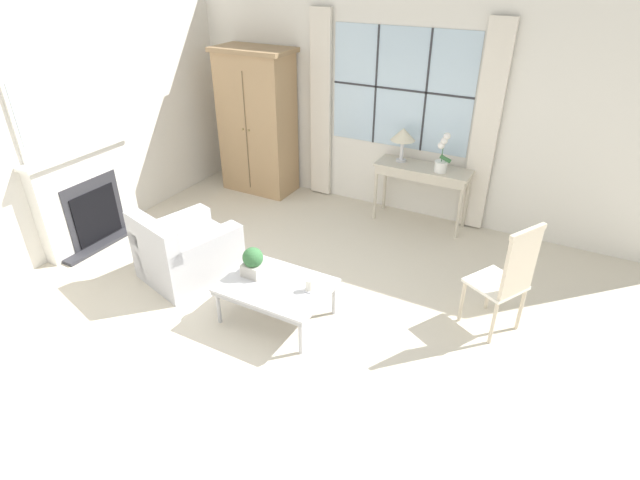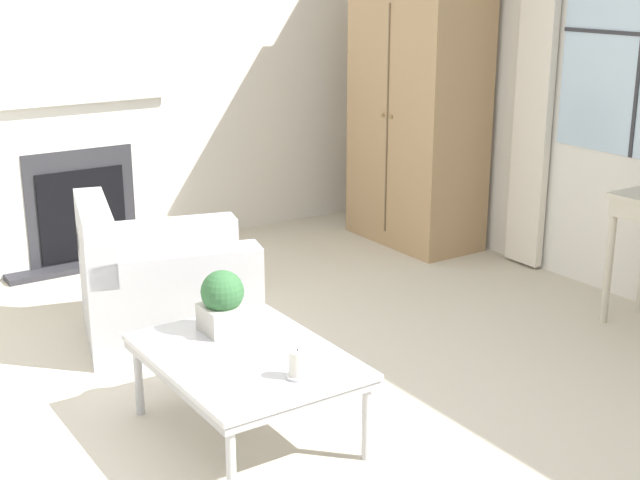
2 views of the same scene
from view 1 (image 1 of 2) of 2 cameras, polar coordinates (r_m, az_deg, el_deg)
The scene contains 13 objects.
ground_plane at distance 4.90m, azimuth -4.90°, elevation -9.96°, with size 14.00×14.00×0.00m, color beige.
wall_back_windowed at distance 6.71m, azimuth 9.11°, elevation 14.61°, with size 7.20×0.14×2.80m.
wall_left at distance 6.59m, azimuth -25.63°, elevation 11.82°, with size 0.06×7.20×2.80m, color silver.
fireplace at distance 6.59m, azimuth -25.31°, elevation 5.21°, with size 0.34×1.36×2.06m.
armoire at distance 7.41m, azimuth -7.18°, elevation 13.22°, with size 1.11×0.61×2.05m.
console_table at distance 6.53m, azimuth 11.65°, elevation 7.43°, with size 1.20×0.41×0.79m.
table_lamp at distance 6.51m, azimuth 9.48°, elevation 11.71°, with size 0.31×0.31×0.44m.
potted_orchid at distance 6.32m, azimuth 13.77°, elevation 9.17°, with size 0.20×0.16×0.50m.
armchair_upholstered at distance 5.66m, azimuth -14.98°, elevation -1.49°, with size 1.02×1.11×0.80m.
side_chair_wooden at distance 4.78m, azimuth 20.72°, elevation -3.81°, with size 0.60×0.60×1.15m.
coffee_table at distance 4.80m, azimuth -5.03°, elevation -5.43°, with size 1.02×0.75×0.40m.
potted_plant_small at distance 4.86m, azimuth -7.65°, elevation -2.48°, with size 0.20×0.20×0.30m.
pillar_candle at distance 4.65m, azimuth -1.22°, elevation -5.23°, with size 0.10×0.10×0.13m.
Camera 1 is at (2.15, -3.09, 3.14)m, focal length 28.00 mm.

